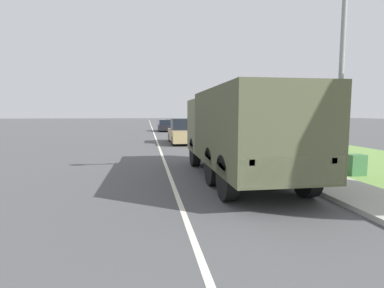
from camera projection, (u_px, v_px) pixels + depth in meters
name	position (u px, v px, depth m)	size (l,w,h in m)	color
ground_plane	(153.00, 130.00, 38.66)	(180.00, 180.00, 0.00)	#4C4C4F
lane_centre_stripe	(153.00, 130.00, 38.66)	(0.12, 120.00, 0.00)	silver
sidewalk_right	(187.00, 129.00, 39.33)	(1.80, 120.00, 0.12)	#ADAAA3
grass_strip_right	(220.00, 129.00, 39.99)	(7.00, 120.00, 0.02)	#6B9347
military_truck	(240.00, 129.00, 9.44)	(2.35, 7.27, 2.79)	#606647
car_nearest_ahead	(184.00, 132.00, 21.09)	(1.93, 4.61, 1.73)	tan
car_second_ahead	(166.00, 126.00, 35.26)	(1.72, 4.54, 1.35)	black
lamp_post	(335.00, 49.00, 8.39)	(1.69, 0.24, 6.26)	gray
utility_box	(355.00, 165.00, 10.08)	(0.55, 0.45, 0.70)	#3D7042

